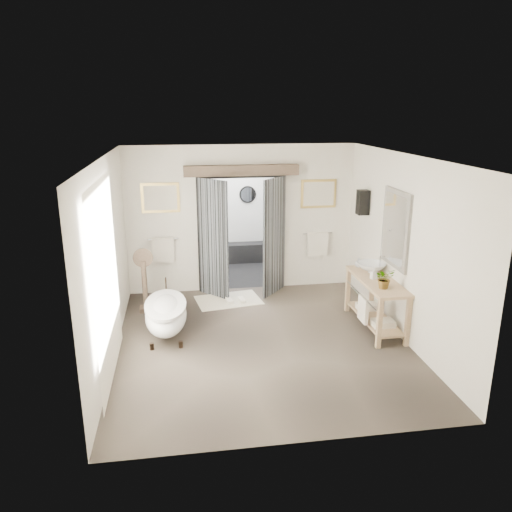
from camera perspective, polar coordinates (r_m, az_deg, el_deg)
name	(u,v)px	position (r m, az deg, el deg)	size (l,w,h in m)	color
ground_plane	(262,342)	(8.02, 0.66, -9.82)	(5.00, 5.00, 0.00)	brown
room_shell	(261,230)	(7.26, 0.59, 2.97)	(4.52, 5.02, 2.91)	silver
shower_room	(233,228)	(11.45, -2.59, 3.16)	(2.22, 2.01, 2.51)	black
back_wall_dressing	(243,215)	(9.68, -1.55, 4.66)	(3.82, 0.72, 2.52)	black
clawfoot_tub	(166,314)	(8.27, -10.26, -6.51)	(0.67, 1.50, 0.73)	#2F2218
vanity	(375,299)	(8.56, 13.42, -4.84)	(0.57, 1.60, 0.85)	tan
pedestal_mirror	(145,285)	(9.20, -12.61, -3.21)	(0.35, 0.23, 1.19)	brown
rug	(228,300)	(9.65, -3.16, -5.06)	(1.20, 0.80, 0.01)	beige
slippers	(236,300)	(9.56, -2.34, -5.04)	(0.37, 0.27, 0.05)	silver
basin	(371,268)	(8.77, 13.03, -1.30)	(0.50, 0.50, 0.17)	white
plant	(385,278)	(8.03, 14.48, -2.49)	(0.29, 0.25, 0.33)	gray
soap_bottle_a	(374,273)	(8.45, 13.31, -1.94)	(0.09, 0.09, 0.19)	gray
soap_bottle_b	(359,263)	(9.01, 11.64, -0.73)	(0.13, 0.13, 0.17)	gray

